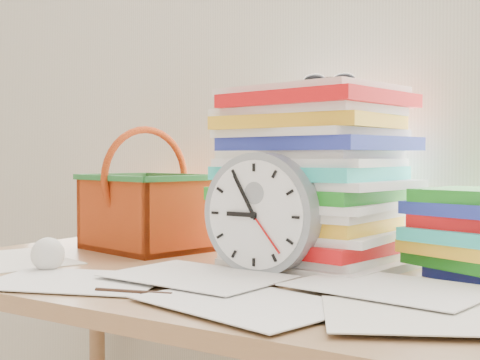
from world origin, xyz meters
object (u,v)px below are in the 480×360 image
Objects in this scene: desk at (224,313)px; paper_stack at (313,177)px; basket at (146,190)px; clock at (261,214)px.

desk is 3.75× the size of paper_stack.
basket is (-0.45, -0.01, -0.04)m from paper_stack.
paper_stack reaches higher than desk.
desk is at bearing -114.78° from paper_stack.
clock is 0.44m from basket.
paper_stack is 1.57× the size of clock.
basket reaches higher than clock.
paper_stack reaches higher than basket.
basket is (-0.36, 0.18, 0.22)m from desk.
paper_stack is 0.17m from clock.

